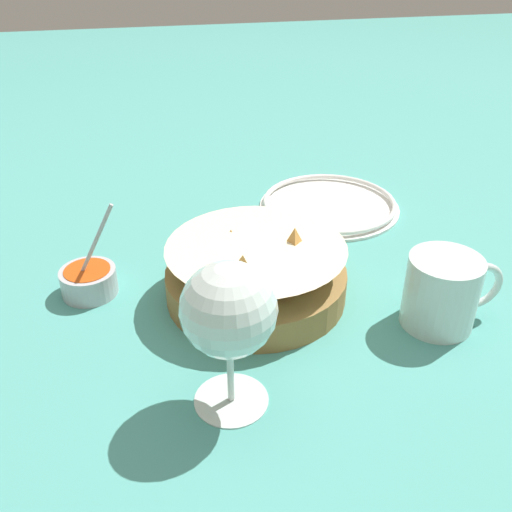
# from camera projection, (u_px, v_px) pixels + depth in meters

# --- Properties ---
(ground_plane) EXTENTS (4.00, 4.00, 0.00)m
(ground_plane) POSITION_uv_depth(u_px,v_px,m) (239.00, 301.00, 0.72)
(ground_plane) COLOR teal
(food_basket) EXTENTS (0.23, 0.23, 0.09)m
(food_basket) POSITION_uv_depth(u_px,v_px,m) (256.00, 274.00, 0.71)
(food_basket) COLOR olive
(food_basket) RESTS_ON ground_plane
(sauce_cup) EXTENTS (0.08, 0.07, 0.12)m
(sauce_cup) POSITION_uv_depth(u_px,v_px,m) (89.00, 280.00, 0.72)
(sauce_cup) COLOR #B7B7BC
(sauce_cup) RESTS_ON ground_plane
(wine_glass) EXTENTS (0.09, 0.09, 0.16)m
(wine_glass) POSITION_uv_depth(u_px,v_px,m) (229.00, 314.00, 0.51)
(wine_glass) COLOR silver
(wine_glass) RESTS_ON ground_plane
(beer_mug) EXTENTS (0.12, 0.08, 0.09)m
(beer_mug) POSITION_uv_depth(u_px,v_px,m) (442.00, 294.00, 0.66)
(beer_mug) COLOR silver
(beer_mug) RESTS_ON ground_plane
(side_plate) EXTENTS (0.23, 0.23, 0.01)m
(side_plate) POSITION_uv_depth(u_px,v_px,m) (329.00, 204.00, 0.93)
(side_plate) COLOR white
(side_plate) RESTS_ON ground_plane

